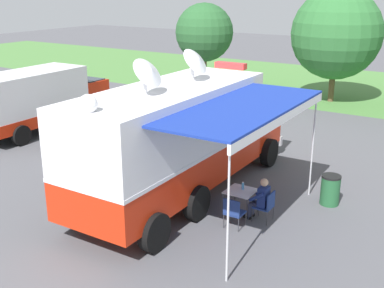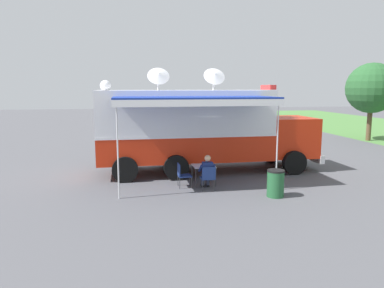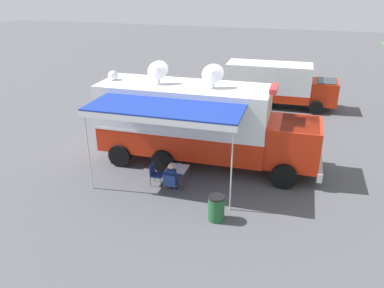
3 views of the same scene
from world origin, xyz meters
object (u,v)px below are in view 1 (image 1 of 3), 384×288
object	(u,v)px
support_truck	(38,100)
folding_table	(241,193)
command_truck	(185,134)
water_bottle	(243,186)
folding_chair_at_table	(267,204)
folding_chair_beside_table	(233,211)
seated_responder	(261,198)
trash_bin	(330,190)
car_behind_truck	(97,131)

from	to	relation	value
support_truck	folding_table	bearing A→B (deg)	-13.35
command_truck	water_bottle	size ratio (longest dim) A/B	42.52
command_truck	folding_chair_at_table	xyz separation A→B (m)	(2.91, -0.35, -1.43)
folding_chair_beside_table	seated_responder	xyz separation A→B (m)	(0.39, 0.84, 0.14)
seated_responder	trash_bin	distance (m)	2.44
folding_chair_beside_table	car_behind_truck	size ratio (longest dim) A/B	0.20
folding_chair_beside_table	support_truck	world-z (taller)	support_truck
command_truck	folding_table	bearing A→B (deg)	-9.29
folding_chair_at_table	car_behind_truck	xyz separation A→B (m)	(-7.88, 1.75, 0.37)
seated_responder	support_truck	distance (m)	12.41
command_truck	folding_chair_at_table	world-z (taller)	command_truck
water_bottle	folding_chair_beside_table	bearing A→B (deg)	-77.09
seated_responder	folding_chair_at_table	bearing A→B (deg)	0.81
command_truck	folding_chair_beside_table	xyz separation A→B (m)	(2.33, -1.19, -1.43)
folding_chair_beside_table	trash_bin	size ratio (longest dim) A/B	0.96
trash_bin	support_truck	distance (m)	13.44
folding_table	seated_responder	size ratio (longest dim) A/B	0.65
folding_chair_beside_table	support_truck	distance (m)	12.26
command_truck	trash_bin	bearing A→B (deg)	22.89
folding_table	water_bottle	distance (m)	0.20
folding_table	support_truck	bearing A→B (deg)	166.65
trash_bin	water_bottle	bearing A→B (deg)	-134.72
folding_table	support_truck	xyz separation A→B (m)	(-11.48, 2.72, 0.71)
folding_table	car_behind_truck	bearing A→B (deg)	166.11
folding_table	trash_bin	size ratio (longest dim) A/B	0.89
support_truck	car_behind_truck	world-z (taller)	support_truck
folding_chair_beside_table	car_behind_truck	xyz separation A→B (m)	(-7.30, 2.60, 0.37)
folding_chair_at_table	seated_responder	size ratio (longest dim) A/B	0.70
command_truck	folding_chair_beside_table	world-z (taller)	command_truck
folding_chair_beside_table	car_behind_truck	world-z (taller)	car_behind_truck
folding_chair_beside_table	seated_responder	world-z (taller)	seated_responder
folding_table	water_bottle	size ratio (longest dim) A/B	3.62
seated_responder	support_truck	bearing A→B (deg)	167.27
seated_responder	car_behind_truck	size ratio (longest dim) A/B	0.28
command_truck	folding_chair_beside_table	size ratio (longest dim) A/B	10.95
folding_table	folding_chair_at_table	xyz separation A→B (m)	(0.80, -0.00, -0.16)
support_truck	command_truck	bearing A→B (deg)	-14.25
folding_table	seated_responder	xyz separation A→B (m)	(0.61, -0.01, -0.02)
folding_chair_beside_table	folding_table	bearing A→B (deg)	104.71
folding_chair_at_table	support_truck	world-z (taller)	support_truck
folding_chair_at_table	trash_bin	world-z (taller)	trash_bin
folding_chair_at_table	car_behind_truck	world-z (taller)	car_behind_truck
support_truck	folding_chair_beside_table	bearing A→B (deg)	-16.99
folding_table	folding_chair_at_table	world-z (taller)	folding_chair_at_table
command_truck	trash_bin	distance (m)	4.62
trash_bin	car_behind_truck	bearing A→B (deg)	-178.12
water_bottle	seated_responder	distance (m)	0.65
support_truck	trash_bin	bearing A→B (deg)	-2.90
folding_table	trash_bin	world-z (taller)	trash_bin
water_bottle	folding_chair_at_table	size ratio (longest dim) A/B	0.26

